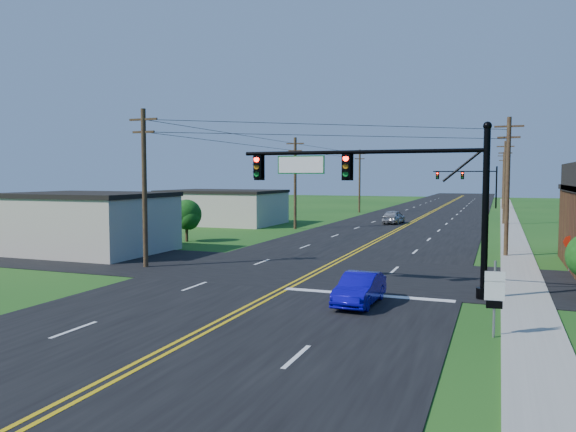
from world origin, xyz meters
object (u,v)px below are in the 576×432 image
at_px(signal_mast_far, 468,180).
at_px(blue_car, 360,290).
at_px(route_sign, 495,293).
at_px(stop_sign, 570,246).
at_px(signal_mast_main, 380,187).

bearing_deg(signal_mast_far, blue_car, -90.23).
xyz_separation_m(route_sign, stop_sign, (3.73, 14.80, -0.02)).
bearing_deg(blue_car, signal_mast_far, 91.70).
bearing_deg(signal_mast_main, signal_mast_far, 89.92).
relative_size(blue_car, route_sign, 1.53).
relative_size(signal_mast_far, route_sign, 4.39).
relative_size(signal_mast_far, stop_sign, 5.51).
bearing_deg(stop_sign, route_sign, -107.50).
distance_m(signal_mast_far, route_sign, 78.03).
xyz_separation_m(signal_mast_far, stop_sign, (8.56, -63.02, -3.11)).
bearing_deg(route_sign, signal_mast_far, 87.15).
relative_size(blue_car, stop_sign, 1.92).
bearing_deg(route_sign, blue_car, 143.68).
bearing_deg(signal_mast_far, route_sign, -86.45).
relative_size(route_sign, stop_sign, 1.25).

